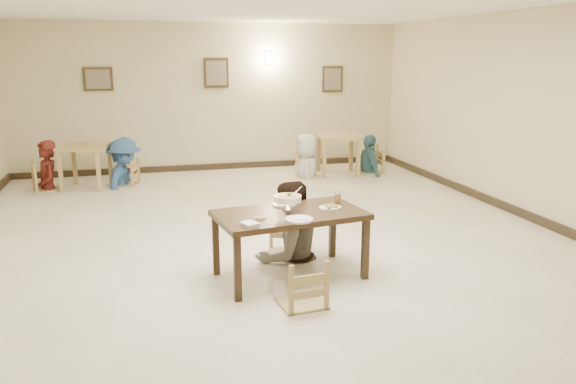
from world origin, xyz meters
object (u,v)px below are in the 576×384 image
object	(u,v)px
chair_far	(285,219)
bg_diner_c	(307,134)
curry_warmer	(288,199)
bg_chair_ll	(46,163)
bg_table_left	(85,153)
bg_diner_d	(370,134)
bg_diner_a	(44,141)
main_diner	(288,181)
main_table	(290,219)
bg_chair_rl	(307,154)
bg_chair_rr	(370,147)
drink_glass	(338,198)
bg_diner_b	(123,138)
chair_near	(302,260)
bg_table_right	(338,142)
bg_chair_lr	(124,161)

from	to	relation	value
chair_far	bg_diner_c	bearing A→B (deg)	85.09
curry_warmer	bg_chair_ll	size ratio (longest dim) A/B	0.32
bg_table_left	bg_diner_d	bearing A→B (deg)	-0.49
bg_diner_a	bg_diner_c	distance (m)	4.82
bg_chair_ll	bg_diner_c	size ratio (longest dim) A/B	0.59
chair_far	main_diner	distance (m)	0.47
main_table	bg_chair_rl	size ratio (longest dim) A/B	1.83
bg_chair_rl	bg_chair_rr	distance (m)	1.33
chair_far	bg_chair_rr	bearing A→B (deg)	71.05
bg_chair_rr	bg_diner_c	size ratio (longest dim) A/B	0.63
drink_glass	bg_diner_b	xyz separation A→B (m)	(-2.44, 4.83, 0.10)
bg_chair_rl	main_table	bearing A→B (deg)	173.17
chair_far	main_diner	world-z (taller)	main_diner
main_diner	bg_chair_rl	size ratio (longest dim) A/B	2.02
chair_near	bg_diner_b	world-z (taller)	bg_diner_b
chair_near	bg_table_right	bearing A→B (deg)	-117.92
bg_chair_ll	chair_near	bearing A→B (deg)	-167.51
bg_chair_rl	bg_chair_rr	xyz separation A→B (m)	(1.32, -0.01, 0.08)
main_table	chair_near	xyz separation A→B (m)	(-0.07, -0.71, -0.19)
main_diner	bg_chair_lr	size ratio (longest dim) A/B	2.01
bg_table_left	bg_table_right	size ratio (longest dim) A/B	1.05
bg_table_left	bg_diner_a	size ratio (longest dim) A/B	0.54
bg_table_right	bg_chair_rr	size ratio (longest dim) A/B	0.85
chair_far	main_diner	bearing A→B (deg)	-52.82
bg_table_left	bg_chair_lr	size ratio (longest dim) A/B	1.05
chair_far	bg_diner_d	world-z (taller)	bg_diner_d
drink_glass	main_diner	bearing A→B (deg)	140.55
chair_far	chair_near	xyz separation A→B (m)	(-0.19, -1.38, 0.00)
curry_warmer	bg_table_right	xyz separation A→B (m)	(2.35, 5.00, -0.22)
chair_far	bg_diner_a	world-z (taller)	bg_diner_a
main_table	bg_chair_rl	bearing A→B (deg)	62.83
bg_chair_ll	bg_diner_a	xyz separation A→B (m)	(0.00, 0.00, 0.40)
main_diner	bg_chair_rl	world-z (taller)	main_diner
bg_chair_lr	bg_table_right	bearing A→B (deg)	108.09
bg_chair_ll	bg_table_left	bearing A→B (deg)	-106.67
chair_far	bg_chair_rr	distance (m)	5.16
chair_far	main_diner	xyz separation A→B (m)	(0.02, -0.06, 0.47)
drink_glass	bg_table_left	size ratio (longest dim) A/B	0.14
bg_diner_d	bg_table_right	bearing A→B (deg)	85.35
curry_warmer	bg_table_left	xyz separation A→B (m)	(-2.47, 5.01, -0.23)
chair_far	bg_diner_c	world-z (taller)	bg_diner_c
bg_table_left	main_diner	bearing A→B (deg)	-59.06
bg_chair_rl	bg_diner_c	world-z (taller)	bg_diner_c
curry_warmer	bg_diner_a	world-z (taller)	bg_diner_a
curry_warmer	bg_diner_c	xyz separation A→B (m)	(1.68, 4.98, -0.03)
chair_far	bg_diner_b	size ratio (longest dim) A/B	0.51
bg_diner_b	bg_diner_d	distance (m)	4.81
drink_glass	bg_diner_d	bearing A→B (deg)	63.42
chair_far	drink_glass	size ratio (longest dim) A/B	6.77
bg_diner_c	drink_glass	bearing A→B (deg)	1.16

